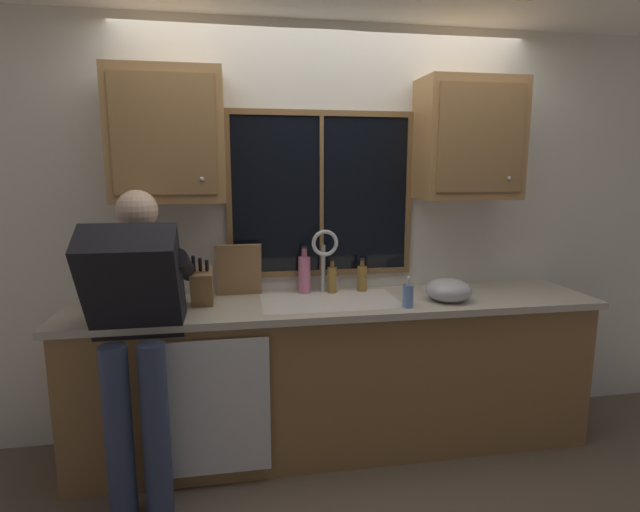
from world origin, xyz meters
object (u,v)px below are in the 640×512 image
knife_block (202,287)px  bottle_tall_clear (304,274)px  mixing_bowl (448,290)px  cutting_board (239,270)px  person_standing (136,318)px  bottle_green_glass (362,278)px  bottle_amber_small (332,279)px  soap_dispenser (408,295)px

knife_block → bottle_tall_clear: size_ratio=1.09×
mixing_bowl → bottle_tall_clear: (-0.81, 0.32, 0.06)m
knife_block → cutting_board: size_ratio=0.98×
person_standing → bottle_green_glass: person_standing is taller
knife_block → bottle_amber_small: (0.78, 0.17, -0.02)m
person_standing → cutting_board: bearing=47.1°
mixing_bowl → knife_block: bearing=175.2°
bottle_tall_clear → bottle_amber_small: bottle_tall_clear is taller
bottle_green_glass → bottle_tall_clear: 0.37m
cutting_board → bottle_amber_small: size_ratio=1.52×
cutting_board → bottle_tall_clear: cutting_board is taller
mixing_bowl → soap_dispenser: 0.30m
person_standing → bottle_green_glass: 1.38m
knife_block → bottle_amber_small: 0.80m
knife_block → bottle_tall_clear: (0.61, 0.20, 0.01)m
bottle_green_glass → bottle_amber_small: 0.20m
cutting_board → mixing_bowl: 1.26m
mixing_bowl → bottle_tall_clear: 0.87m
bottle_green_glass → soap_dispenser: bearing=-68.8°
soap_dispenser → bottle_amber_small: size_ratio=0.84×
soap_dispenser → person_standing: bearing=-175.3°
person_standing → soap_dispenser: (1.43, 0.12, 0.02)m
mixing_bowl → person_standing: bearing=-172.7°
knife_block → bottle_green_glass: knife_block is taller
soap_dispenser → mixing_bowl: bearing=19.7°
cutting_board → mixing_bowl: size_ratio=1.20×
soap_dispenser → bottle_green_glass: 0.44m
person_standing → bottle_amber_small: 1.19m
soap_dispenser → bottle_tall_clear: bearing=141.0°
cutting_board → bottle_tall_clear: bearing=-0.0°
mixing_bowl → bottle_amber_small: (-0.64, 0.29, 0.03)m
knife_block → bottle_green_glass: size_ratio=1.52×
knife_block → cutting_board: 0.29m
mixing_bowl → bottle_tall_clear: bottle_tall_clear is taller
cutting_board → bottle_green_glass: bearing=-1.2°
knife_block → bottle_tall_clear: knife_block is taller
person_standing → bottle_tall_clear: bearing=30.8°
soap_dispenser → bottle_green_glass: (-0.16, 0.41, 0.02)m
person_standing → cutting_board: 0.75m
bottle_tall_clear → bottle_amber_small: bearing=-9.5°
cutting_board → bottle_tall_clear: 0.40m
bottle_tall_clear → bottle_amber_small: (0.17, -0.03, -0.03)m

